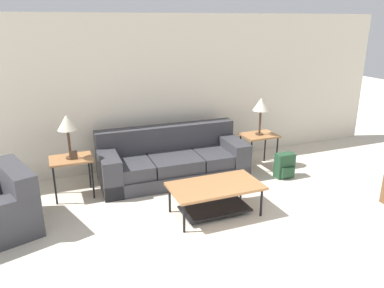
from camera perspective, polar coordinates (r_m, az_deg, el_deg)
wall_back at (r=6.53m, az=-4.71°, el=7.83°), size 9.00×0.06×2.60m
couch at (r=6.14m, az=-3.03°, el=-2.61°), size 2.38×1.01×0.82m
coffee_table at (r=5.01m, az=3.56°, el=-7.38°), size 1.21×0.67×0.43m
side_table_left at (r=5.69m, az=-17.92°, el=-2.64°), size 0.60×0.46×0.60m
side_table_right at (r=6.62m, az=10.18°, el=0.94°), size 0.60×0.46×0.60m
table_lamp_left at (r=5.52m, az=-18.51°, el=2.96°), size 0.28×0.28×0.64m
table_lamp_right at (r=6.48m, az=10.47°, el=5.81°), size 0.28×0.28×0.64m
backpack at (r=6.37m, az=13.94°, el=-3.25°), size 0.31×0.25×0.41m
picture_frame at (r=5.59m, az=-17.56°, el=-1.61°), size 0.10×0.04×0.13m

